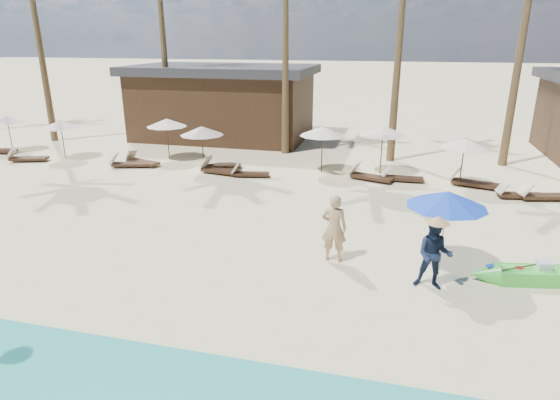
# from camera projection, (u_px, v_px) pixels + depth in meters

# --- Properties ---
(ground) EXTENTS (240.00, 240.00, 0.00)m
(ground) POSITION_uv_depth(u_px,v_px,m) (282.00, 295.00, 11.22)
(ground) COLOR beige
(ground) RESTS_ON ground
(green_canoe) EXTENTS (4.86, 1.20, 0.62)m
(green_canoe) POSITION_uv_depth(u_px,v_px,m) (559.00, 275.00, 11.72)
(green_canoe) COLOR green
(green_canoe) RESTS_ON ground
(tourist) EXTENTS (0.71, 0.48, 1.92)m
(tourist) POSITION_uv_depth(u_px,v_px,m) (334.00, 228.00, 12.68)
(tourist) COLOR tan
(tourist) RESTS_ON ground
(vendor_green) EXTENTS (0.92, 0.75, 1.77)m
(vendor_green) POSITION_uv_depth(u_px,v_px,m) (434.00, 255.00, 11.28)
(vendor_green) COLOR #141E37
(vendor_green) RESTS_ON ground
(blue_umbrella) EXTENTS (2.04, 2.04, 2.20)m
(blue_umbrella) POSITION_uv_depth(u_px,v_px,m) (447.00, 199.00, 11.82)
(blue_umbrella) COLOR #99999E
(blue_umbrella) RESTS_ON ground
(resort_parasol_1) EXTENTS (1.86, 1.86, 1.92)m
(resort_parasol_1) POSITION_uv_depth(u_px,v_px,m) (7.00, 119.00, 25.00)
(resort_parasol_1) COLOR #3A2318
(resort_parasol_1) RESTS_ON ground
(resort_parasol_2) EXTENTS (1.88, 1.88, 1.94)m
(resort_parasol_2) POSITION_uv_depth(u_px,v_px,m) (60.00, 124.00, 23.41)
(resort_parasol_2) COLOR #3A2318
(resort_parasol_2) RESTS_ON ground
(lounger_2_left) EXTENTS (1.94, 1.10, 0.63)m
(lounger_2_left) POSITION_uv_depth(u_px,v_px,m) (26.00, 157.00, 23.25)
(lounger_2_left) COLOR #3A2318
(lounger_2_left) RESTS_ON ground
(resort_parasol_3) EXTENTS (1.99, 1.99, 2.05)m
(resort_parasol_3) POSITION_uv_depth(u_px,v_px,m) (167.00, 123.00, 23.24)
(resort_parasol_3) COLOR #3A2318
(resort_parasol_3) RESTS_ON ground
(lounger_3_left) EXTENTS (1.93, 1.11, 0.63)m
(lounger_3_left) POSITION_uv_depth(u_px,v_px,m) (141.00, 161.00, 22.64)
(lounger_3_left) COLOR #3A2318
(lounger_3_left) RESTS_ON ground
(lounger_3_right) EXTENTS (1.92, 1.05, 0.62)m
(lounger_3_right) POSITION_uv_depth(u_px,v_px,m) (128.00, 163.00, 22.23)
(lounger_3_right) COLOR #3A2318
(lounger_3_right) RESTS_ON ground
(resort_parasol_4) EXTENTS (1.99, 1.99, 2.05)m
(resort_parasol_4) POSITION_uv_depth(u_px,v_px,m) (202.00, 131.00, 21.21)
(resort_parasol_4) COLOR #3A2318
(resort_parasol_4) RESTS_ON ground
(lounger_4_left) EXTENTS (1.73, 1.03, 0.56)m
(lounger_4_left) POSITION_uv_depth(u_px,v_px,m) (221.00, 165.00, 21.99)
(lounger_4_left) COLOR #3A2318
(lounger_4_left) RESTS_ON ground
(lounger_4_right) EXTENTS (1.97, 0.89, 0.65)m
(lounger_4_right) POSITION_uv_depth(u_px,v_px,m) (218.00, 169.00, 21.18)
(lounger_4_right) COLOR #3A2318
(lounger_4_right) RESTS_ON ground
(resort_parasol_5) EXTENTS (2.05, 2.05, 2.11)m
(resort_parasol_5) POSITION_uv_depth(u_px,v_px,m) (323.00, 131.00, 20.84)
(resort_parasol_5) COLOR #3A2318
(resort_parasol_5) RESTS_ON ground
(lounger_5_left) EXTENTS (1.71, 0.81, 0.56)m
(lounger_5_left) POSITION_uv_depth(u_px,v_px,m) (248.00, 173.00, 20.70)
(lounger_5_left) COLOR #3A2318
(lounger_5_left) RESTS_ON ground
(resort_parasol_6) EXTENTS (2.12, 2.12, 2.18)m
(resort_parasol_6) POSITION_uv_depth(u_px,v_px,m) (383.00, 131.00, 20.64)
(resort_parasol_6) COLOR #3A2318
(resort_parasol_6) RESTS_ON ground
(lounger_6_left) EXTENTS (1.99, 1.14, 0.65)m
(lounger_6_left) POSITION_uv_depth(u_px,v_px,m) (369.00, 175.00, 20.20)
(lounger_6_left) COLOR #3A2318
(lounger_6_left) RESTS_ON ground
(lounger_6_right) EXTENTS (1.73, 0.58, 0.58)m
(lounger_6_right) POSITION_uv_depth(u_px,v_px,m) (401.00, 177.00, 20.05)
(lounger_6_right) COLOR #3A2318
(lounger_6_right) RESTS_ON ground
(resort_parasol_7) EXTENTS (1.97, 1.97, 2.03)m
(resort_parasol_7) POSITION_uv_depth(u_px,v_px,m) (465.00, 143.00, 18.82)
(resort_parasol_7) COLOR #3A2318
(resort_parasol_7) RESTS_ON ground
(lounger_7_left) EXTENTS (2.04, 1.10, 0.66)m
(lounger_7_left) POSITION_uv_depth(u_px,v_px,m) (472.00, 182.00, 19.31)
(lounger_7_left) COLOR #3A2318
(lounger_7_left) RESTS_ON ground
(lounger_7_right) EXTENTS (1.76, 0.78, 0.58)m
(lounger_7_right) POSITION_uv_depth(u_px,v_px,m) (517.00, 194.00, 17.90)
(lounger_7_right) COLOR #3A2318
(lounger_7_right) RESTS_ON ground
(lounger_8_left) EXTENTS (1.89, 0.97, 0.62)m
(lounger_8_left) POSITION_uv_depth(u_px,v_px,m) (540.00, 195.00, 17.72)
(lounger_8_left) COLOR #3A2318
(lounger_8_left) RESTS_ON ground
(pavilion_west) EXTENTS (10.80, 6.60, 4.30)m
(pavilion_west) POSITION_uv_depth(u_px,v_px,m) (223.00, 101.00, 28.38)
(pavilion_west) COLOR #3A2318
(pavilion_west) RESTS_ON ground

